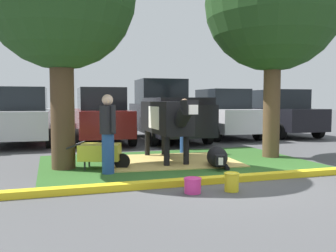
{
  "coord_description": "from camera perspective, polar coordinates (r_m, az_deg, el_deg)",
  "views": [
    {
      "loc": [
        -3.41,
        -6.53,
        1.58
      ],
      "look_at": [
        -0.47,
        2.59,
        0.9
      ],
      "focal_mm": 39.43,
      "sensor_mm": 36.0,
      "label": 1
    }
  ],
  "objects": [
    {
      "name": "ground_plane",
      "position": [
        7.54,
        9.59,
        -8.1
      ],
      "size": [
        80.0,
        80.0,
        0.0
      ],
      "primitive_type": "plane",
      "color": "#4C4C4F"
    },
    {
      "name": "grass_island",
      "position": [
        9.27,
        1.48,
        -5.69
      ],
      "size": [
        6.59,
        4.31,
        0.02
      ],
      "primitive_type": "cube",
      "color": "#2D5B23",
      "rests_on": "ground"
    },
    {
      "name": "curb_yellow",
      "position": [
        7.17,
        7.65,
        -8.21
      ],
      "size": [
        7.79,
        0.24,
        0.12
      ],
      "primitive_type": "cube",
      "color": "yellow",
      "rests_on": "ground"
    },
    {
      "name": "hay_bedding",
      "position": [
        9.43,
        0.56,
        -5.44
      ],
      "size": [
        3.41,
        2.68,
        0.04
      ],
      "primitive_type": "cube",
      "rotation": [
        0.0,
        0.0,
        -0.09
      ],
      "color": "tan",
      "rests_on": "ground"
    },
    {
      "name": "shade_tree_right",
      "position": [
        10.76,
        16.01,
        17.82
      ],
      "size": [
        3.69,
        3.69,
        6.04
      ],
      "color": "brown",
      "rests_on": "ground"
    },
    {
      "name": "cow_holstein",
      "position": [
        9.36,
        -0.23,
        1.26
      ],
      "size": [
        0.73,
        3.14,
        1.58
      ],
      "color": "black",
      "rests_on": "ground"
    },
    {
      "name": "calf_lying",
      "position": [
        8.74,
        7.64,
        -4.8
      ],
      "size": [
        0.82,
        1.33,
        0.48
      ],
      "color": "black",
      "rests_on": "ground"
    },
    {
      "name": "person_handler",
      "position": [
        7.87,
        -9.29,
        -0.84
      ],
      "size": [
        0.34,
        0.49,
        1.7
      ],
      "color": "#23478C",
      "rests_on": "ground"
    },
    {
      "name": "person_visitor_near",
      "position": [
        10.77,
        2.57,
        0.26
      ],
      "size": [
        0.46,
        0.34,
        1.62
      ],
      "color": "#23478C",
      "rests_on": "ground"
    },
    {
      "name": "wheelbarrow",
      "position": [
        8.53,
        -10.31,
        -4.05
      ],
      "size": [
        1.61,
        0.94,
        0.63
      ],
      "color": "gold",
      "rests_on": "ground"
    },
    {
      "name": "bucket_pink",
      "position": [
        6.34,
        3.82,
        -9.1
      ],
      "size": [
        0.31,
        0.31,
        0.26
      ],
      "color": "#EA3893",
      "rests_on": "ground"
    },
    {
      "name": "bucket_yellow",
      "position": [
        6.54,
        9.81,
        -8.46
      ],
      "size": [
        0.27,
        0.27,
        0.33
      ],
      "color": "yellow",
      "rests_on": "ground"
    },
    {
      "name": "sedan_silver",
      "position": [
        14.14,
        -21.45,
        1.36
      ],
      "size": [
        2.11,
        4.44,
        2.02
      ],
      "color": "silver",
      "rests_on": "ground"
    },
    {
      "name": "sedan_blue",
      "position": [
        13.89,
        -10.31,
        1.53
      ],
      "size": [
        2.11,
        4.44,
        2.02
      ],
      "color": "maroon",
      "rests_on": "ground"
    },
    {
      "name": "pickup_truck_black",
      "position": [
        14.57,
        -0.28,
        2.23
      ],
      "size": [
        2.32,
        5.45,
        2.42
      ],
      "color": "black",
      "rests_on": "ground"
    },
    {
      "name": "hatchback_white",
      "position": [
        15.64,
        8.35,
        1.83
      ],
      "size": [
        2.11,
        4.44,
        2.02
      ],
      "color": "silver",
      "rests_on": "ground"
    },
    {
      "name": "sedan_red",
      "position": [
        17.01,
        16.87,
        1.88
      ],
      "size": [
        2.11,
        4.44,
        2.02
      ],
      "color": "black",
      "rests_on": "ground"
    }
  ]
}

